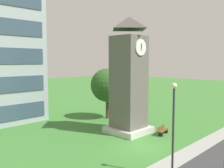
# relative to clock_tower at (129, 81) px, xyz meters

# --- Properties ---
(ground_plane) EXTENTS (160.00, 160.00, 0.00)m
(ground_plane) POSITION_rel_clock_tower_xyz_m (-2.86, -3.66, -5.36)
(ground_plane) COLOR #3D7A33
(kerb_strip) EXTENTS (120.00, 1.60, 0.01)m
(kerb_strip) POSITION_rel_clock_tower_xyz_m (-2.86, -7.31, -5.36)
(kerb_strip) COLOR #9E9E99
(kerb_strip) RESTS_ON ground
(clock_tower) EXTENTS (3.92, 3.92, 11.87)m
(clock_tower) POSITION_rel_clock_tower_xyz_m (0.00, 0.00, 0.00)
(clock_tower) COLOR #605B56
(clock_tower) RESTS_ON ground
(park_bench) EXTENTS (1.86, 0.84, 0.88)m
(park_bench) POSITION_rel_clock_tower_xyz_m (1.77, -3.03, -4.90)
(park_bench) COLOR brown
(park_bench) RESTS_ON ground
(street_lamp) EXTENTS (0.36, 0.36, 6.08)m
(street_lamp) POSITION_rel_clock_tower_xyz_m (-5.69, -8.49, -1.61)
(street_lamp) COLOR #333338
(street_lamp) RESTS_ON ground
(tree_streetside) EXTENTS (4.34, 4.34, 6.50)m
(tree_streetside) POSITION_rel_clock_tower_xyz_m (3.04, 6.12, -1.05)
(tree_streetside) COLOR #513823
(tree_streetside) RESTS_ON ground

